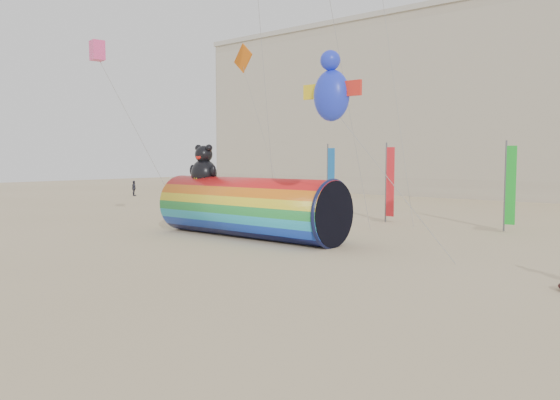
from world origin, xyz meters
The scene contains 4 objects.
ground centered at (0.00, 0.00, 0.00)m, with size 160.00×160.00×0.00m, color #CCB58C.
hotel_building centered at (-12.00, 45.95, 10.31)m, with size 60.40×15.40×20.60m.
windsock_assembly centered at (-4.19, 4.56, 1.67)m, with size 10.94×3.33×5.04m.
festival_banners centered at (-0.85, 15.56, 2.64)m, with size 12.89×0.50×5.20m.
Camera 1 is at (15.39, -16.50, 4.21)m, focal length 35.00 mm.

